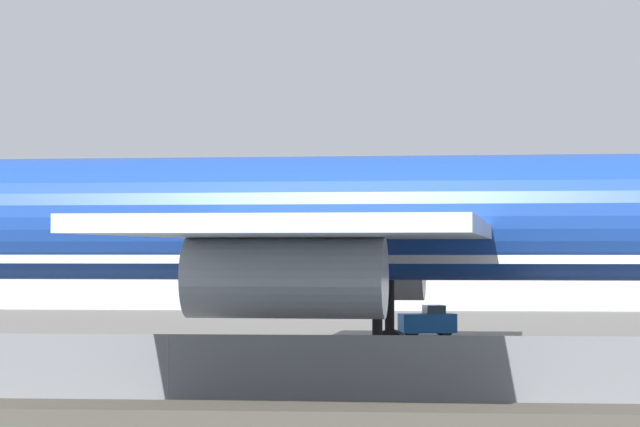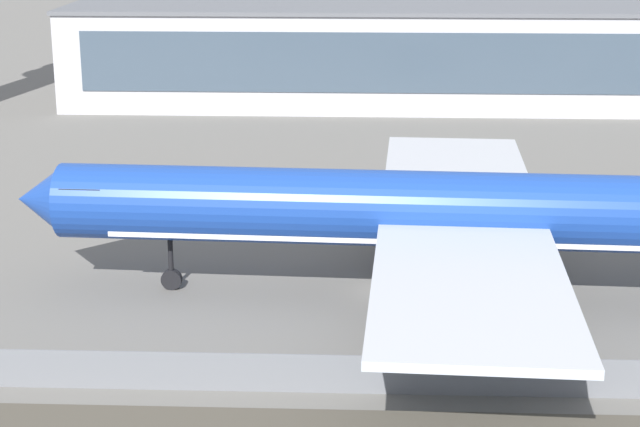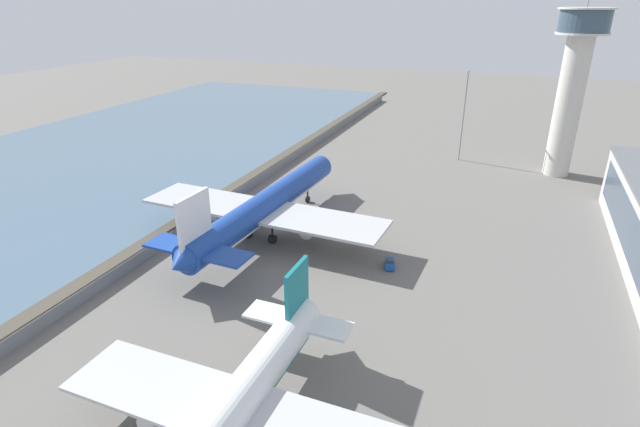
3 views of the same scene
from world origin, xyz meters
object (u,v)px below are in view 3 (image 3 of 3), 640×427
at_px(baggage_tug, 390,263).
at_px(control_tower, 574,78).
at_px(apron_light_mast_apron_west, 464,112).
at_px(passenger_jet_white_teal, 227,418).
at_px(cargo_jet_blue, 266,206).

bearing_deg(baggage_tug, control_tower, 156.39).
bearing_deg(apron_light_mast_apron_west, baggage_tug, -2.55).
height_order(passenger_jet_white_teal, control_tower, control_tower).
height_order(passenger_jet_white_teal, apron_light_mast_apron_west, apron_light_mast_apron_west).
relative_size(passenger_jet_white_teal, baggage_tug, 12.72).
bearing_deg(baggage_tug, passenger_jet_white_teal, -7.15).
bearing_deg(passenger_jet_white_teal, baggage_tug, 172.85).
bearing_deg(passenger_jet_white_teal, cargo_jet_blue, -157.09).
distance_m(baggage_tug, control_tower, 75.02).
height_order(passenger_jet_white_teal, baggage_tug, passenger_jet_white_teal).
relative_size(passenger_jet_white_teal, apron_light_mast_apron_west, 1.79).
bearing_deg(baggage_tug, apron_light_mast_apron_west, 177.45).
bearing_deg(control_tower, baggage_tug, -23.61).
xyz_separation_m(passenger_jet_white_teal, control_tower, (-108.85, 33.95, 19.72)).
distance_m(cargo_jet_blue, baggage_tug, 26.55).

